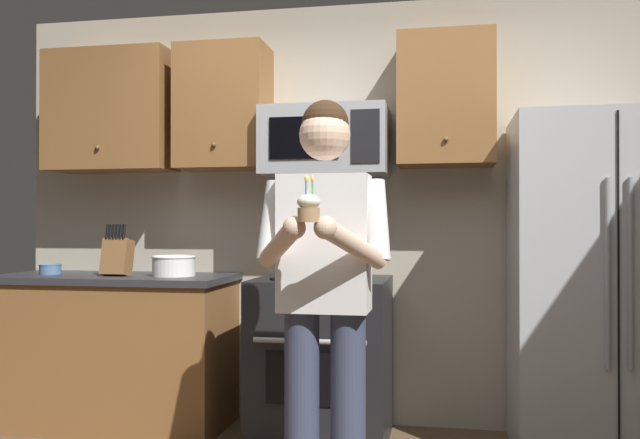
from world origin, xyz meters
The scene contains 11 objects.
wall_back centered at (0.00, 1.75, 1.30)m, with size 4.40×0.10×2.60m, color #B7AD99.
oven_range centered at (-0.15, 1.36, 0.46)m, with size 0.76×0.70×0.93m.
microwave centered at (-0.15, 1.48, 1.72)m, with size 0.74×0.41×0.40m.
refrigerator centered at (1.35, 1.32, 0.90)m, with size 0.90×0.75×1.80m.
cabinet_row_upper centered at (-0.72, 1.53, 1.95)m, with size 2.78×0.36×0.76m.
counter_left centered at (-1.45, 1.38, 0.46)m, with size 1.44×0.66×0.92m.
knife_block centered at (-1.40, 1.33, 1.04)m, with size 0.16×0.15×0.32m.
bowl_large_white centered at (-1.05, 1.36, 0.98)m, with size 0.26×0.26×0.12m.
bowl_small_colored centered at (-1.86, 1.35, 0.95)m, with size 0.14×0.14×0.06m.
person centered at (0.04, 0.38, 1.00)m, with size 0.60×0.48×1.76m.
cupcake centered at (0.04, 0.05, 1.29)m, with size 0.09×0.09×0.17m.
Camera 1 is at (0.55, -2.39, 1.23)m, focal length 37.29 mm.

